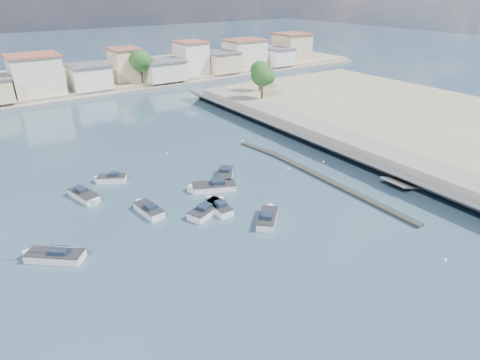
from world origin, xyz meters
The scene contains 18 objects.
ground centered at (0.00, 40.00, 0.00)m, with size 400.00×400.00×0.00m, color #273B4F.
seawall_walkway centered at (18.50, 13.00, 0.90)m, with size 5.00×90.00×1.80m, color slate.
seawall_embankment centered at (40.10, 12.99, 0.85)m, with size 49.65×90.00×2.90m.
breakwater centered at (6.90, 12.69, 0.17)m, with size 2.00×31.02×0.35m.
far_shore_land centered at (0.00, 92.00, 0.70)m, with size 160.00×40.00×1.40m, color gray.
far_shore_quay centered at (0.00, 71.00, 0.40)m, with size 160.00×2.50×0.80m, color slate.
far_town centered at (10.71, 76.92, 4.93)m, with size 113.01×12.80×8.35m.
shore_trees centered at (8.34, 68.11, 6.22)m, with size 74.56×38.32×7.92m.
motorboat_a centered at (-8.56, 12.39, 0.38)m, with size 1.70×4.53×1.48m.
motorboat_b centered at (-5.40, 7.28, 0.38)m, with size 4.38×4.30×1.48m.
motorboat_c centered at (-6.58, 17.01, 0.38)m, with size 5.87×4.13×1.48m.
motorboat_d centered at (-3.50, 18.72, 0.38)m, with size 4.26×4.75×1.48m.
motorboat_e centered at (-15.32, 16.31, 0.38)m, with size 2.16×4.75×1.48m.
motorboat_f centered at (-16.16, 26.50, 0.38)m, with size 3.86×3.05×1.48m.
motorboat_g centered at (-20.20, 23.53, 0.38)m, with size 2.79×5.12×1.48m.
motorboat_h centered at (-9.68, 12.50, 0.38)m, with size 5.37×3.52×1.48m.
sailboat centered at (-25.99, 13.23, 0.42)m, with size 5.13×4.72×9.00m.
mooring_buoys centered at (4.71, 15.33, 0.05)m, with size 17.49×38.94×0.33m.
Camera 1 is at (-29.02, -21.47, 22.83)m, focal length 30.00 mm.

